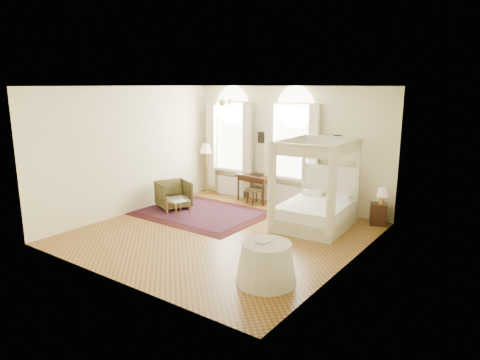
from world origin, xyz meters
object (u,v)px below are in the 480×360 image
object	(u,v)px
armchair	(174,195)
side_table	(266,263)
stool	(255,191)
nightstand	(378,214)
coffee_table	(178,201)
floor_lamp	(206,151)
canopy_bed	(315,208)
writing_desk	(255,179)

from	to	relation	value
armchair	side_table	distance (m)	5.08
stool	nightstand	bearing A→B (deg)	3.68
armchair	coffee_table	xyz separation A→B (m)	(0.62, -0.47, 0.02)
nightstand	armchair	size ratio (longest dim) A/B	0.63
nightstand	side_table	world-z (taller)	side_table
floor_lamp	stool	bearing A→B (deg)	-6.03
armchair	floor_lamp	bearing A→B (deg)	35.49
canopy_bed	floor_lamp	world-z (taller)	canopy_bed
canopy_bed	coffee_table	size ratio (longest dim) A/B	2.65
armchair	coffee_table	world-z (taller)	armchair
canopy_bed	floor_lamp	size ratio (longest dim) A/B	1.33
side_table	floor_lamp	bearing A→B (deg)	139.07
armchair	coffee_table	bearing A→B (deg)	-102.90
nightstand	coffee_table	bearing A→B (deg)	-152.10
stool	coffee_table	distance (m)	2.32
canopy_bed	nightstand	distance (m)	1.59
canopy_bed	side_table	world-z (taller)	canopy_bed
canopy_bed	stool	world-z (taller)	canopy_bed
canopy_bed	armchair	bearing A→B (deg)	-168.03
writing_desk	side_table	size ratio (longest dim) A/B	1.06
nightstand	canopy_bed	bearing A→B (deg)	-138.58
coffee_table	writing_desk	bearing A→B (deg)	70.43
stool	floor_lamp	distance (m)	2.18
stool	armchair	distance (m)	2.28
floor_lamp	side_table	size ratio (longest dim) A/B	1.49
nightstand	armchair	world-z (taller)	armchair
writing_desk	side_table	xyz separation A→B (m)	(3.04, -4.23, -0.33)
nightstand	coffee_table	size ratio (longest dim) A/B	0.67
coffee_table	side_table	bearing A→B (deg)	-26.05
nightstand	armchair	bearing A→B (deg)	-159.71
canopy_bed	coffee_table	bearing A→B (deg)	-158.20
side_table	coffee_table	bearing A→B (deg)	153.95
nightstand	floor_lamp	world-z (taller)	floor_lamp
writing_desk	floor_lamp	size ratio (longest dim) A/B	0.71
nightstand	writing_desk	xyz separation A→B (m)	(-3.58, -0.00, 0.42)
armchair	coffee_table	distance (m)	0.78
stool	armchair	size ratio (longest dim) A/B	0.64
stool	coffee_table	size ratio (longest dim) A/B	0.68
nightstand	writing_desk	world-z (taller)	writing_desk
floor_lamp	nightstand	bearing A→B (deg)	0.17
nightstand	writing_desk	bearing A→B (deg)	-180.00
canopy_bed	writing_desk	bearing A→B (deg)	156.45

